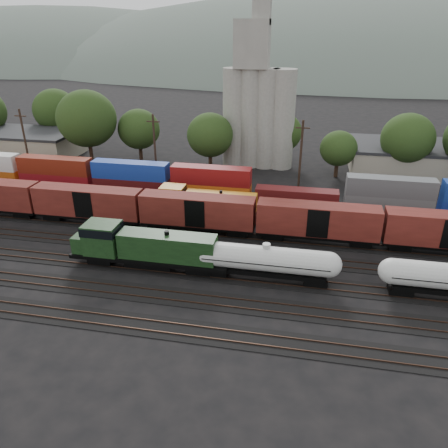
% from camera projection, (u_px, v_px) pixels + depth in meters
% --- Properties ---
extents(ground, '(600.00, 600.00, 0.00)m').
position_uv_depth(ground, '(192.00, 250.00, 53.63)').
color(ground, black).
extents(tracks, '(180.00, 33.20, 0.20)m').
position_uv_depth(tracks, '(192.00, 250.00, 53.61)').
color(tracks, black).
rests_on(tracks, ground).
extents(green_locomotive, '(18.15, 3.20, 4.80)m').
position_uv_depth(green_locomotive, '(140.00, 246.00, 48.81)').
color(green_locomotive, black).
rests_on(green_locomotive, ground).
extents(tank_car_a, '(15.83, 2.83, 4.15)m').
position_uv_depth(tank_car_a, '(266.00, 260.00, 46.45)').
color(tank_car_a, silver).
rests_on(tank_car_a, ground).
extents(orange_locomotive, '(16.65, 2.78, 4.16)m').
position_uv_depth(orange_locomotive, '(201.00, 202.00, 61.72)').
color(orange_locomotive, black).
rests_on(orange_locomotive, ground).
extents(boxcar_string, '(153.60, 2.90, 4.20)m').
position_uv_depth(boxcar_string, '(141.00, 207.00, 58.18)').
color(boxcar_string, black).
rests_on(boxcar_string, ground).
extents(container_wall, '(174.76, 2.60, 5.80)m').
position_uv_depth(container_wall, '(276.00, 191.00, 64.22)').
color(container_wall, black).
rests_on(container_wall, ground).
extents(grain_silo, '(13.40, 5.00, 29.00)m').
position_uv_depth(grain_silo, '(258.00, 107.00, 80.31)').
color(grain_silo, gray).
rests_on(grain_silo, ground).
extents(industrial_sheds, '(119.38, 17.26, 5.10)m').
position_uv_depth(industrial_sheds, '(273.00, 155.00, 82.74)').
color(industrial_sheds, '#9E937F').
rests_on(industrial_sheds, ground).
extents(tree_band, '(161.67, 23.12, 14.22)m').
position_uv_depth(tree_band, '(214.00, 124.00, 83.15)').
color(tree_band, black).
rests_on(tree_band, ground).
extents(utility_poles, '(122.20, 0.36, 12.00)m').
position_uv_depth(utility_poles, '(226.00, 153.00, 70.57)').
color(utility_poles, black).
rests_on(utility_poles, ground).
extents(distant_hills, '(860.00, 286.00, 130.00)m').
position_uv_depth(distant_hills, '(329.00, 98.00, 289.35)').
color(distant_hills, '#59665B').
rests_on(distant_hills, ground).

